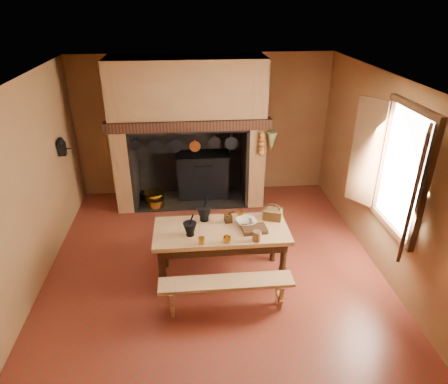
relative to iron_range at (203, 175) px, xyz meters
name	(u,v)px	position (x,y,z in m)	size (l,w,h in m)	color
floor	(214,268)	(0.04, -2.45, -0.48)	(5.50, 5.50, 0.00)	maroon
ceiling	(212,83)	(0.04, -2.45, 2.32)	(5.50, 5.50, 0.00)	silver
back_wall	(204,126)	(0.04, 0.30, 0.92)	(5.00, 0.02, 2.80)	olive
wall_left	(25,193)	(-2.46, -2.45, 0.92)	(0.02, 5.50, 2.80)	olive
wall_right	(387,179)	(2.54, -2.45, 0.92)	(0.02, 5.50, 2.80)	olive
wall_front	(237,341)	(0.04, -5.20, 0.92)	(5.00, 0.02, 2.80)	olive
chimney_breast	(188,112)	(-0.26, -0.14, 1.33)	(2.95, 0.96, 2.80)	olive
iron_range	(203,175)	(0.00, 0.00, 0.00)	(1.12, 0.55, 1.60)	black
hearth_pans	(154,199)	(-1.01, -0.23, -0.39)	(0.51, 0.62, 0.20)	#B18728
hanging_pans	(187,145)	(-0.30, -0.64, 0.88)	(1.92, 0.29, 0.27)	black
onion_string	(261,144)	(1.04, -0.66, 0.85)	(0.12, 0.10, 0.46)	#A86C1F
herb_bunch	(271,141)	(1.22, -0.66, 0.90)	(0.20, 0.20, 0.35)	#5B622E
window	(394,171)	(2.39, -2.85, 1.22)	(0.39, 1.75, 1.76)	white
wall_coffee_mill	(61,145)	(-2.38, -0.90, 1.03)	(0.23, 0.16, 0.31)	black
work_table	(221,237)	(0.14, -2.64, 0.20)	(1.88, 0.84, 0.82)	tan
bench_front	(226,288)	(0.14, -3.36, -0.12)	(1.73, 0.30, 0.49)	tan
bench_back	(218,234)	(0.14, -2.02, -0.15)	(1.58, 0.28, 0.44)	tan
mortar_large	(204,213)	(-0.09, -2.37, 0.46)	(0.22, 0.22, 0.38)	black
mortar_small	(190,228)	(-0.30, -2.75, 0.44)	(0.19, 0.19, 0.32)	black
coffee_grinder	(228,218)	(0.26, -2.45, 0.39)	(0.15, 0.12, 0.16)	#362211
brass_mug_a	(202,241)	(-0.15, -2.98, 0.38)	(0.08, 0.08, 0.09)	#B18728
brass_mug_b	(240,214)	(0.45, -2.30, 0.37)	(0.07, 0.07, 0.08)	#B18728
mixing_bowl	(246,222)	(0.50, -2.54, 0.37)	(0.28, 0.28, 0.07)	tan
stoneware_crock	(257,236)	(0.59, -2.97, 0.40)	(0.12, 0.12, 0.15)	brown
glass_jar	(251,221)	(0.58, -2.57, 0.40)	(0.07, 0.07, 0.13)	beige
wicker_basket	(273,214)	(0.91, -2.42, 0.42)	(0.32, 0.27, 0.25)	#4E3417
wooden_tray	(254,229)	(0.59, -2.73, 0.36)	(0.34, 0.24, 0.06)	#362211
brass_cup	(227,239)	(0.19, -2.98, 0.38)	(0.11, 0.11, 0.09)	#B18728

